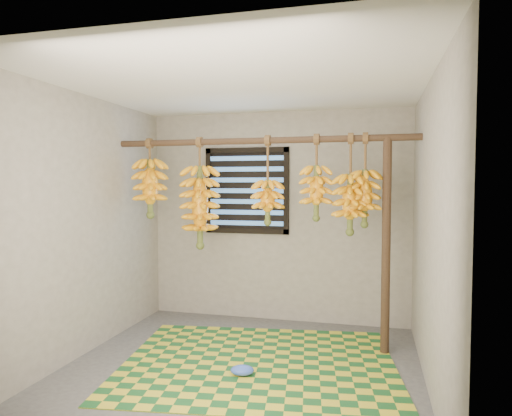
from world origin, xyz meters
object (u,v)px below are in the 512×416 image
(support_post, at_px, (386,247))
(banana_bunch_b, at_px, (200,207))
(banana_bunch_c, at_px, (268,202))
(banana_bunch_f, at_px, (365,198))
(plastic_bag, at_px, (242,370))
(banana_bunch_d, at_px, (316,193))
(banana_bunch_a, at_px, (150,188))
(banana_bunch_e, at_px, (350,204))
(woven_mat, at_px, (259,363))

(support_post, xyz_separation_m, banana_bunch_b, (-1.83, 0.00, 0.35))
(banana_bunch_c, xyz_separation_m, banana_bunch_f, (0.92, 0.00, 0.04))
(plastic_bag, height_order, banana_bunch_c, banana_bunch_c)
(banana_bunch_b, relative_size, banana_bunch_d, 1.37)
(banana_bunch_f, bearing_deg, banana_bunch_a, 180.00)
(plastic_bag, height_order, banana_bunch_e, banana_bunch_e)
(woven_mat, relative_size, banana_bunch_b, 2.10)
(banana_bunch_f, bearing_deg, banana_bunch_e, 180.00)
(woven_mat, relative_size, banana_bunch_d, 2.88)
(woven_mat, height_order, banana_bunch_a, banana_bunch_a)
(woven_mat, height_order, banana_bunch_f, banana_bunch_f)
(support_post, bearing_deg, banana_bunch_d, 180.00)
(plastic_bag, xyz_separation_m, banana_bunch_d, (0.50, 0.82, 1.45))
(support_post, xyz_separation_m, banana_bunch_f, (-0.20, 0.00, 0.45))
(banana_bunch_a, distance_m, banana_bunch_f, 2.19)
(plastic_bag, bearing_deg, banana_bunch_b, 129.79)
(banana_bunch_a, relative_size, banana_bunch_d, 1.00)
(support_post, height_order, banana_bunch_c, banana_bunch_c)
(plastic_bag, height_order, banana_bunch_d, banana_bunch_d)
(support_post, xyz_separation_m, banana_bunch_d, (-0.65, 0.00, 0.50))
(banana_bunch_a, bearing_deg, banana_bunch_e, 0.00)
(plastic_bag, relative_size, banana_bunch_c, 0.23)
(banana_bunch_f, bearing_deg, support_post, 0.00)
(banana_bunch_a, height_order, banana_bunch_f, same)
(support_post, distance_m, banana_bunch_d, 0.82)
(banana_bunch_b, distance_m, banana_bunch_c, 0.71)
(woven_mat, xyz_separation_m, banana_bunch_c, (-0.04, 0.53, 1.40))
(banana_bunch_c, relative_size, banana_bunch_f, 1.00)
(woven_mat, distance_m, banana_bunch_a, 2.08)
(banana_bunch_c, height_order, banana_bunch_f, same)
(banana_bunch_c, xyz_separation_m, banana_bunch_e, (0.79, 0.00, -0.01))
(support_post, bearing_deg, banana_bunch_f, 180.00)
(banana_bunch_b, relative_size, banana_bunch_e, 1.19)
(woven_mat, bearing_deg, banana_bunch_c, 94.72)
(banana_bunch_a, height_order, banana_bunch_d, same)
(plastic_bag, distance_m, banana_bunch_c, 1.58)
(banana_bunch_a, relative_size, banana_bunch_b, 0.73)
(woven_mat, height_order, banana_bunch_b, banana_bunch_b)
(banana_bunch_a, relative_size, banana_bunch_e, 0.87)
(plastic_bag, distance_m, banana_bunch_d, 1.74)
(plastic_bag, relative_size, banana_bunch_d, 0.24)
(banana_bunch_b, xyz_separation_m, banana_bunch_e, (1.50, 0.00, 0.05))
(banana_bunch_a, distance_m, banana_bunch_e, 2.06)
(support_post, xyz_separation_m, banana_bunch_e, (-0.33, 0.00, 0.39))
(support_post, relative_size, banana_bunch_a, 2.45)
(support_post, xyz_separation_m, plastic_bag, (-1.15, -0.82, -0.95))
(support_post, bearing_deg, plastic_bag, -144.43)
(support_post, xyz_separation_m, banana_bunch_c, (-1.12, 0.00, 0.41))
(woven_mat, xyz_separation_m, banana_bunch_d, (0.43, 0.53, 1.49))
(banana_bunch_d, bearing_deg, plastic_bag, -121.35)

